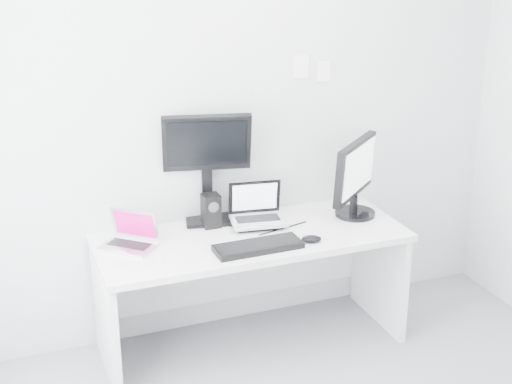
% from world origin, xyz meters
% --- Properties ---
extents(back_wall, '(3.60, 0.00, 3.60)m').
position_xyz_m(back_wall, '(0.00, 1.60, 1.35)').
color(back_wall, '#B5B8BA').
rests_on(back_wall, ground).
extents(desk, '(1.80, 0.70, 0.73)m').
position_xyz_m(desk, '(0.00, 1.25, 0.36)').
color(desk, silver).
rests_on(desk, ground).
extents(macbook, '(0.36, 0.35, 0.21)m').
position_xyz_m(macbook, '(-0.70, 1.32, 0.84)').
color(macbook, '#B9B8BD').
rests_on(macbook, desk).
extents(speaker, '(0.11, 0.11, 0.20)m').
position_xyz_m(speaker, '(-0.18, 1.46, 0.83)').
color(speaker, black).
rests_on(speaker, desk).
extents(dell_laptop, '(0.35, 0.29, 0.26)m').
position_xyz_m(dell_laptop, '(0.08, 1.36, 0.86)').
color(dell_laptop, '#B9BBC1').
rests_on(dell_laptop, desk).
extents(rear_monitor, '(0.54, 0.29, 0.70)m').
position_xyz_m(rear_monitor, '(-0.18, 1.53, 1.08)').
color(rear_monitor, black).
rests_on(rear_monitor, desk).
extents(samsung_monitor, '(0.57, 0.54, 0.50)m').
position_xyz_m(samsung_monitor, '(0.71, 1.31, 0.98)').
color(samsung_monitor, black).
rests_on(samsung_monitor, desk).
extents(keyboard, '(0.50, 0.19, 0.03)m').
position_xyz_m(keyboard, '(-0.04, 1.05, 0.75)').
color(keyboard, black).
rests_on(keyboard, desk).
extents(mouse, '(0.13, 0.11, 0.04)m').
position_xyz_m(mouse, '(0.28, 1.04, 0.75)').
color(mouse, black).
rests_on(mouse, desk).
extents(wall_note_0, '(0.10, 0.00, 0.14)m').
position_xyz_m(wall_note_0, '(0.45, 1.59, 1.62)').
color(wall_note_0, white).
rests_on(wall_note_0, back_wall).
extents(wall_note_1, '(0.09, 0.00, 0.13)m').
position_xyz_m(wall_note_1, '(0.60, 1.59, 1.58)').
color(wall_note_1, white).
rests_on(wall_note_1, back_wall).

